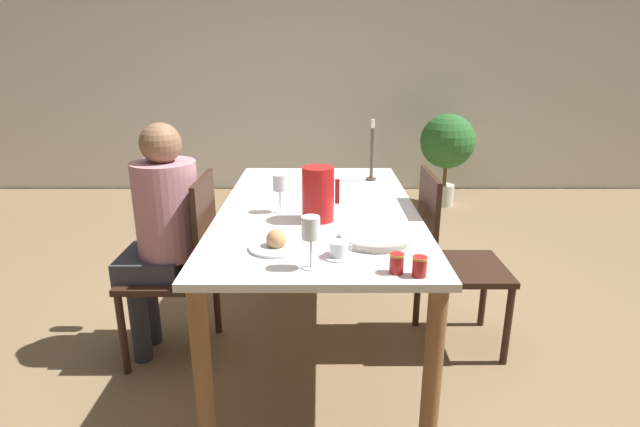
% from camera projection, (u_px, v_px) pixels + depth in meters
% --- Properties ---
extents(ground_plane, '(20.00, 20.00, 0.00)m').
position_uv_depth(ground_plane, '(320.00, 340.00, 2.69)').
color(ground_plane, '#7F6647').
extents(wall_back, '(10.00, 0.06, 2.60)m').
position_uv_depth(wall_back, '(321.00, 70.00, 5.33)').
color(wall_back, white).
rests_on(wall_back, ground_plane).
extents(dining_table, '(0.96, 1.74, 0.75)m').
position_uv_depth(dining_table, '(320.00, 226.00, 2.49)').
color(dining_table, silver).
rests_on(dining_table, ground_plane).
extents(chair_person_side, '(0.42, 0.42, 0.93)m').
position_uv_depth(chair_person_side, '(185.00, 264.00, 2.45)').
color(chair_person_side, '#331E14').
rests_on(chair_person_side, ground_plane).
extents(chair_opposite, '(0.42, 0.42, 0.93)m').
position_uv_depth(chair_opposite, '(451.00, 258.00, 2.51)').
color(chair_opposite, '#331E14').
rests_on(chair_opposite, ground_plane).
extents(person_seated, '(0.39, 0.41, 1.18)m').
position_uv_depth(person_seated, '(164.00, 223.00, 2.39)').
color(person_seated, '#33333D').
rests_on(person_seated, ground_plane).
extents(red_pitcher, '(0.17, 0.14, 0.25)m').
position_uv_depth(red_pitcher, '(321.00, 194.00, 2.23)').
color(red_pitcher, red).
rests_on(red_pitcher, dining_table).
extents(wine_glass_water, '(0.07, 0.07, 0.18)m').
position_uv_depth(wine_glass_water, '(282.00, 185.00, 2.34)').
color(wine_glass_water, white).
rests_on(wine_glass_water, dining_table).
extents(wine_glass_juice, '(0.07, 0.07, 0.19)m').
position_uv_depth(wine_glass_juice, '(313.00, 231.00, 1.72)').
color(wine_glass_juice, white).
rests_on(wine_glass_juice, dining_table).
extents(teacup_near_person, '(0.12, 0.12, 0.06)m').
position_uv_depth(teacup_near_person, '(341.00, 251.00, 1.85)').
color(teacup_near_person, silver).
rests_on(teacup_near_person, dining_table).
extents(teacup_across, '(0.12, 0.12, 0.06)m').
position_uv_depth(teacup_across, '(331.00, 194.00, 2.59)').
color(teacup_across, silver).
rests_on(teacup_across, dining_table).
extents(serving_tray, '(0.30, 0.30, 0.03)m').
position_uv_depth(serving_tray, '(379.00, 237.00, 2.02)').
color(serving_tray, '#B7B2A8').
rests_on(serving_tray, dining_table).
extents(bread_plate, '(0.22, 0.22, 0.08)m').
position_uv_depth(bread_plate, '(279.00, 243.00, 1.93)').
color(bread_plate, silver).
rests_on(bread_plate, dining_table).
extents(jam_jar_amber, '(0.05, 0.05, 0.07)m').
position_uv_depth(jam_jar_amber, '(399.00, 262.00, 1.71)').
color(jam_jar_amber, '#A81E1E').
rests_on(jam_jar_amber, dining_table).
extents(jam_jar_red, '(0.05, 0.05, 0.07)m').
position_uv_depth(jam_jar_red, '(422.00, 266.00, 1.69)').
color(jam_jar_red, '#A81E1E').
rests_on(jam_jar_red, dining_table).
extents(candlestick_tall, '(0.06, 0.06, 0.36)m').
position_uv_depth(candlestick_tall, '(374.00, 156.00, 2.94)').
color(candlestick_tall, '#4C4238').
rests_on(candlestick_tall, dining_table).
extents(potted_plant, '(0.53, 0.53, 0.92)m').
position_uv_depth(potted_plant, '(450.00, 145.00, 4.89)').
color(potted_plant, beige).
rests_on(potted_plant, ground_plane).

